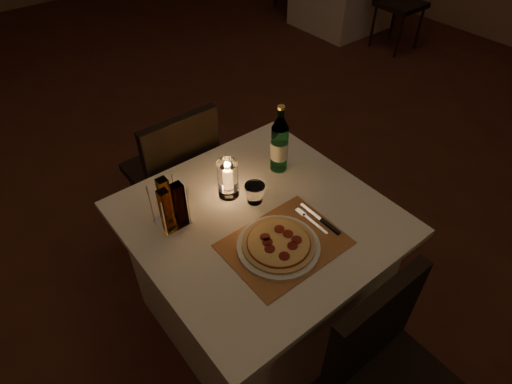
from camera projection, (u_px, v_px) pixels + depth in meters
floor at (244, 238)px, 2.67m from camera, size 8.00×10.00×0.02m
main_table at (259, 270)px, 2.01m from camera, size 1.00×1.00×0.74m
chair_near at (388, 370)px, 1.48m from camera, size 0.42×0.42×0.90m
chair_far at (176, 166)px, 2.30m from camera, size 0.42×0.42×0.90m
placemat at (284, 244)px, 1.65m from camera, size 0.45×0.34×0.00m
plate at (278, 246)px, 1.63m from camera, size 0.32×0.32×0.01m
pizza at (279, 243)px, 1.62m from camera, size 0.28×0.28×0.02m
fork at (309, 219)px, 1.74m from camera, size 0.02×0.18×0.00m
knife at (326, 223)px, 1.72m from camera, size 0.02×0.22×0.01m
tumbler at (255, 193)px, 1.80m from camera, size 0.09×0.09×0.09m
water_bottle at (279, 145)px, 1.90m from camera, size 0.08×0.08×0.33m
hurricane_candle at (228, 177)px, 1.79m from camera, size 0.09×0.09×0.17m
cruet_caddy at (171, 206)px, 1.67m from camera, size 0.12×0.12×0.21m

